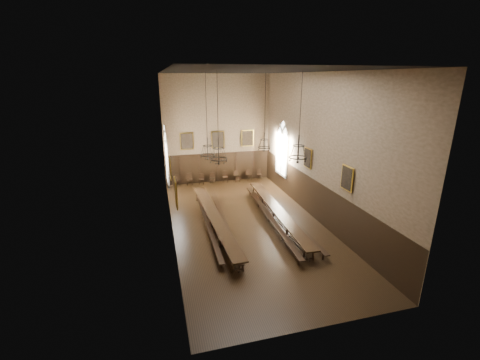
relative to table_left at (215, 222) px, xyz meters
name	(u,v)px	position (x,y,z in m)	size (l,w,h in m)	color
floor	(247,224)	(2.02, 0.07, -0.42)	(9.00, 18.00, 0.02)	black
ceiling	(248,71)	(2.02, 0.07, 8.60)	(9.00, 18.00, 0.02)	black
wall_back	(217,130)	(2.02, 9.08, 4.09)	(9.00, 0.02, 9.00)	#876C53
wall_front	(326,215)	(2.02, -8.94, 4.09)	(9.00, 0.02, 9.00)	#876C53
wall_left	(168,158)	(-2.49, 0.07, 4.09)	(0.02, 18.00, 9.00)	#876C53
wall_right	(318,149)	(6.53, 0.07, 4.09)	(0.02, 18.00, 9.00)	#876C53
wainscot_panelling	(247,205)	(2.02, 0.07, 0.84)	(9.00, 18.00, 2.50)	black
table_left	(215,222)	(0.00, 0.00, 0.00)	(1.13, 10.66, 0.83)	black
table_right	(277,215)	(3.98, 0.03, 0.00)	(1.16, 10.66, 0.83)	black
bench_left_outer	(208,224)	(-0.43, 0.08, -0.15)	(0.42, 9.39, 0.42)	black
bench_left_inner	(224,223)	(0.57, 0.04, -0.13)	(0.80, 9.99, 0.45)	black
bench_right_inner	(269,218)	(3.43, -0.03, -0.11)	(0.86, 10.76, 0.48)	black
bench_right_outer	(287,217)	(4.61, -0.16, -0.12)	(0.38, 10.13, 0.46)	black
chair_0	(178,183)	(-1.55, 8.62, -0.13)	(0.42, 0.42, 0.94)	black
chair_1	(190,182)	(-0.54, 8.54, -0.10)	(0.47, 0.47, 1.04)	black
chair_2	(202,181)	(0.46, 8.56, -0.14)	(0.48, 0.48, 0.91)	black
chair_3	(212,180)	(1.41, 8.65, -0.14)	(0.50, 0.50, 0.92)	black
chair_4	(225,179)	(2.54, 8.67, -0.13)	(0.49, 0.49, 0.96)	black
chair_5	(237,178)	(3.55, 8.54, -0.12)	(0.52, 0.52, 0.99)	black
chair_6	(248,177)	(4.63, 8.63, -0.14)	(0.52, 0.52, 0.93)	black
chair_7	(259,176)	(5.63, 8.68, -0.14)	(0.47, 0.47, 0.90)	black
chandelier_back_left	(208,150)	(0.05, 2.21, 3.93)	(0.91, 0.91, 5.13)	black
chandelier_back_right	(264,143)	(3.85, 2.38, 4.19)	(0.83, 0.83, 4.88)	black
chandelier_front_left	(219,153)	(-0.07, -2.01, 4.66)	(0.86, 0.86, 4.36)	black
chandelier_front_right	(298,152)	(3.97, -2.57, 4.61)	(0.94, 0.94, 4.41)	black
portrait_back_0	(187,141)	(-0.58, 8.95, 3.29)	(1.10, 0.12, 1.40)	gold
portrait_back_1	(218,140)	(2.02, 8.95, 3.29)	(1.10, 0.12, 1.40)	gold
portrait_back_2	(248,138)	(4.62, 8.95, 3.29)	(1.10, 0.12, 1.40)	gold
portrait_left_0	(170,167)	(-2.36, 1.07, 3.29)	(0.12, 1.00, 1.30)	gold
portrait_left_1	(176,193)	(-2.36, -3.43, 3.29)	(0.12, 1.00, 1.30)	gold
portrait_right_0	(308,158)	(6.40, 1.07, 3.29)	(0.12, 1.00, 1.30)	gold
portrait_right_1	(347,178)	(6.40, -3.43, 3.29)	(0.12, 1.00, 1.30)	gold
window_right	(282,148)	(6.45, 5.57, 2.99)	(0.20, 2.20, 4.60)	white
window_left	(166,155)	(-2.41, 5.57, 2.99)	(0.20, 2.20, 4.60)	white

